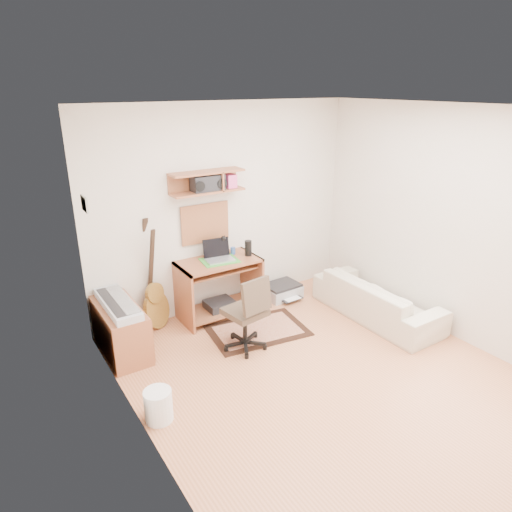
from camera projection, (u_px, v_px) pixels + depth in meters
floor at (324, 376)px, 4.66m from camera, size 3.60×4.00×0.01m
ceiling at (341, 107)px, 3.73m from camera, size 3.60×4.00×0.01m
back_wall at (225, 209)px, 5.77m from camera, size 3.60×0.01×2.60m
left_wall at (141, 305)px, 3.28m from camera, size 0.01×4.00×2.60m
right_wall at (454, 225)px, 5.10m from camera, size 0.01×4.00×2.60m
wall_shelf at (207, 182)px, 5.37m from camera, size 0.90×0.25×0.26m
cork_board at (205, 223)px, 5.64m from camera, size 0.64×0.03×0.49m
wall_photo at (84, 204)px, 4.32m from camera, size 0.02×0.20×0.15m
desk at (219, 288)px, 5.74m from camera, size 1.00×0.55×0.75m
laptop at (219, 251)px, 5.55m from camera, size 0.38×0.38×0.26m
speaker at (248, 248)px, 5.74m from camera, size 0.09×0.09×0.20m
desk_lamp at (225, 245)px, 5.76m from camera, size 0.09×0.09×0.26m
pencil_cup at (233, 251)px, 5.81m from camera, size 0.06×0.06×0.09m
boombox at (208, 184)px, 5.38m from camera, size 0.39×0.18×0.20m
rug at (258, 330)px, 5.49m from camera, size 1.23×0.90×0.02m
task_chair at (245, 312)px, 5.00m from camera, size 0.52×0.52×0.89m
cabinet at (121, 330)px, 4.97m from camera, size 0.40×0.90×0.55m
music_keyboard at (118, 304)px, 4.86m from camera, size 0.28×0.89×0.08m
guitar at (154, 276)px, 5.34m from camera, size 0.42×0.35×1.36m
waste_basket at (158, 405)px, 4.00m from camera, size 0.30×0.30×0.30m
printer at (282, 291)px, 6.34m from camera, size 0.50×0.40×0.18m
sofa at (377, 293)px, 5.72m from camera, size 0.50×1.71×0.67m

